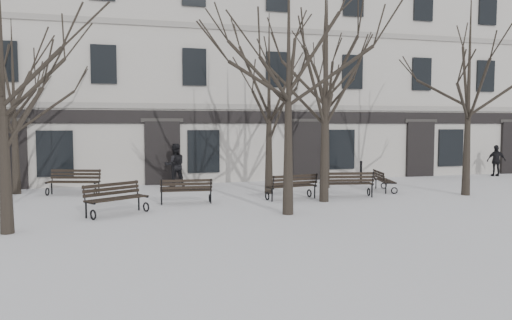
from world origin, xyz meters
name	(u,v)px	position (x,y,z in m)	size (l,w,h in m)	color
ground	(293,209)	(0.00, 0.00, 0.00)	(100.00, 100.00, 0.00)	silver
building	(216,76)	(0.00, 12.96, 5.52)	(40.40, 10.20, 11.40)	#B4AFA7
tree_0	(1,57)	(-8.22, -1.48, 4.42)	(4.95, 4.95, 7.07)	black
tree_1	(289,46)	(-0.48, -0.83, 5.10)	(5.71, 5.71, 8.16)	black
tree_2	(325,45)	(1.61, 1.24, 5.54)	(6.20, 6.20, 8.86)	black
tree_3	(469,66)	(7.62, 1.28, 4.99)	(5.58, 5.58, 7.98)	black
tree_4	(13,85)	(-9.39, 6.37, 4.29)	(4.81, 4.81, 6.87)	black
tree_5	(269,82)	(0.32, 3.78, 4.44)	(4.98, 4.98, 7.11)	black
tree_6	(327,68)	(3.24, 4.81, 5.16)	(5.77, 5.77, 8.25)	black
bench_0	(116,197)	(-5.58, 0.53, 0.53)	(1.99, 1.62, 0.98)	black
bench_1	(186,190)	(-3.22, 2.05, 0.49)	(1.82, 0.78, 0.90)	black
bench_2	(347,183)	(2.87, 1.99, 0.54)	(2.06, 1.07, 1.00)	black
bench_3	(74,181)	(-7.17, 5.46, 0.54)	(2.09, 1.27, 1.00)	black
bench_4	(292,186)	(0.67, 1.98, 0.52)	(1.98, 1.02, 0.96)	black
bench_5	(383,180)	(5.08, 3.14, 0.47)	(1.04, 1.79, 0.86)	black
bollard_a	(173,174)	(-3.21, 6.30, 0.63)	(0.15, 0.15, 1.18)	black
bollard_b	(361,171)	(5.78, 6.45, 0.55)	(0.13, 0.13, 1.03)	black
pedestrian_b	(175,187)	(-3.05, 6.99, 0.00)	(0.93, 0.72, 1.91)	black
pedestrian_c	(496,176)	(13.98, 6.90, 0.00)	(0.98, 0.41, 1.67)	black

